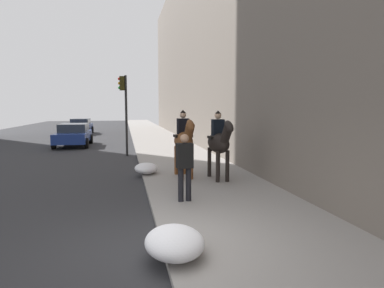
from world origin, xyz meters
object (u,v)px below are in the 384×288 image
at_px(mounted_horse_near, 184,140).
at_px(pedestrian_greeting, 185,163).
at_px(car_near_lane, 74,134).
at_px(car_mid_lane, 81,126).
at_px(mounted_horse_far, 219,142).
at_px(traffic_light_near_curb, 124,103).

height_order(mounted_horse_near, pedestrian_greeting, mounted_horse_near).
relative_size(mounted_horse_near, pedestrian_greeting, 1.34).
relative_size(car_near_lane, car_mid_lane, 1.00).
height_order(mounted_horse_near, car_mid_lane, mounted_horse_near).
distance_m(mounted_horse_far, traffic_light_near_curb, 7.61).
distance_m(pedestrian_greeting, traffic_light_near_curb, 9.41).
distance_m(mounted_horse_near, pedestrian_greeting, 2.92).
bearing_deg(pedestrian_greeting, car_mid_lane, 7.90).
height_order(mounted_horse_near, mounted_horse_far, mounted_horse_near).
bearing_deg(mounted_horse_far, traffic_light_near_curb, -159.06).
bearing_deg(car_near_lane, traffic_light_near_curb, 31.75).
xyz_separation_m(car_near_lane, car_mid_lane, (10.44, 0.84, -0.01)).
relative_size(mounted_horse_far, car_near_lane, 0.50).
relative_size(mounted_horse_near, traffic_light_near_curb, 0.56).
bearing_deg(pedestrian_greeting, traffic_light_near_curb, 4.22).
distance_m(mounted_horse_far, pedestrian_greeting, 2.78).
bearing_deg(car_mid_lane, mounted_horse_far, 18.94).
bearing_deg(car_mid_lane, traffic_light_near_curb, 16.15).
bearing_deg(mounted_horse_near, car_mid_lane, -167.65).
height_order(pedestrian_greeting, car_mid_lane, pedestrian_greeting).
relative_size(pedestrian_greeting, car_near_lane, 0.37).
height_order(mounted_horse_far, car_mid_lane, mounted_horse_far).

